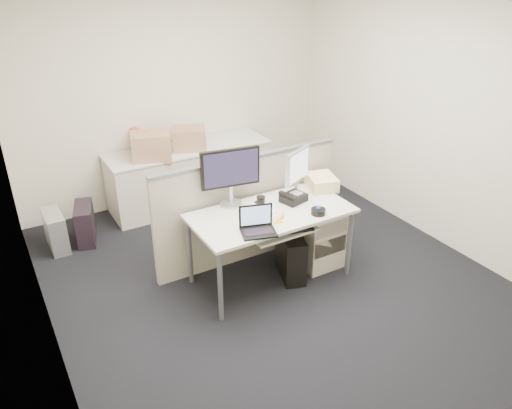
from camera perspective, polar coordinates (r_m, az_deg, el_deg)
floor at (r=4.99m, az=1.63°, el=-8.34°), size 4.00×4.50×0.01m
wall_back at (r=6.29m, az=-9.26°, el=12.54°), size 4.00×0.02×2.70m
wall_front at (r=2.91m, az=26.14°, el=-7.81°), size 4.00×0.02×2.70m
wall_left at (r=3.78m, az=-24.89°, el=0.48°), size 0.02×4.50×2.70m
wall_right at (r=5.62m, az=19.73°, el=9.61°), size 0.02×4.50×2.70m
desk at (r=4.64m, az=1.74°, el=-1.56°), size 1.50×0.75×0.73m
keyboard_tray at (r=4.52m, az=2.93°, el=-3.00°), size 0.62×0.32×0.02m
drawer_pedestal at (r=5.11m, az=6.65°, el=-3.20°), size 0.40×0.55×0.65m
cubicle_partition at (r=5.03m, az=-0.94°, el=-0.62°), size 2.00×0.06×1.10m
back_counter at (r=6.32m, az=-7.53°, el=3.23°), size 2.00×0.60×0.72m
monitor_main at (r=4.62m, az=-2.93°, el=3.11°), size 0.59×0.30×0.56m
monitor_small at (r=4.84m, az=4.70°, el=3.55°), size 0.42×0.33×0.46m
laptop at (r=4.20m, az=0.29°, el=-2.01°), size 0.35×0.30×0.22m
trackball at (r=4.59m, az=7.13°, el=-0.80°), size 0.15×0.15×0.05m
desk_phone at (r=4.80m, az=4.30°, el=0.76°), size 0.26×0.23×0.07m
paper_stack at (r=4.59m, az=0.08°, el=-0.83°), size 0.30×0.34×0.01m
sticky_pad at (r=4.44m, az=2.42°, el=-1.87°), size 0.09×0.09×0.01m
travel_mug at (r=4.54m, az=0.55°, el=-0.14°), size 0.09×0.09×0.16m
banana at (r=4.48m, az=2.76°, el=-1.41°), size 0.16×0.13×0.04m
cellphone at (r=4.75m, az=0.37°, el=0.16°), size 0.06×0.10×0.01m
manila_folders at (r=5.10m, az=7.48°, el=2.58°), size 0.35×0.40×0.13m
keyboard at (r=4.51m, az=3.74°, el=-2.80°), size 0.47×0.26×0.02m
pc_tower_desk at (r=4.91m, az=3.97°, el=-5.70°), size 0.35×0.53×0.46m
pc_tower_spare_dark at (r=5.79m, az=-18.93°, el=-2.06°), size 0.29×0.48×0.42m
pc_tower_spare_silver at (r=5.76m, az=-21.93°, el=-2.81°), size 0.18×0.45×0.41m
cardboard_box_left at (r=5.87m, az=-11.92°, el=6.47°), size 0.51×0.44×0.33m
cardboard_box_right at (r=6.10m, az=-7.66°, el=7.41°), size 0.47×0.43×0.28m
red_binder at (r=6.06m, az=-13.01°, el=6.89°), size 0.15×0.33×0.30m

